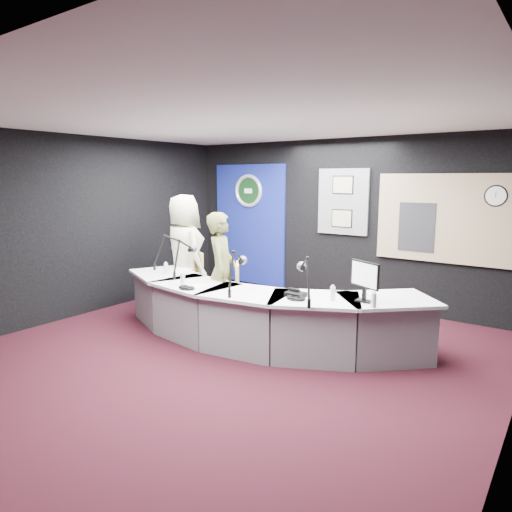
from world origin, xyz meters
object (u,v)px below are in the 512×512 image
Objects in this scene: armchair_left at (185,279)px; person_man at (184,253)px; armchair_right at (222,297)px; broadcast_desk at (254,314)px; person_woman at (222,272)px.

armchair_left is 0.55× the size of person_man.
person_man is at bearing 28.01° from armchair_left.
person_man reaches higher than armchair_right.
person_man is at bearing 163.11° from broadcast_desk.
armchair_left is 0.43m from person_man.
broadcast_desk is 1.87m from armchair_left.
armchair_right is at bearing -0.00° from person_woman.
person_woman reaches higher than armchair_left.
person_woman is (1.13, -0.42, -0.10)m from person_man.
person_man is at bearing 39.01° from person_woman.
armchair_left is at bearing -146.81° from armchair_right.
armchair_left is at bearing 18.81° from person_man.
person_woman reaches higher than armchair_right.
person_man is 1.12× the size of person_woman.
broadcast_desk is at bearing -178.08° from person_man.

